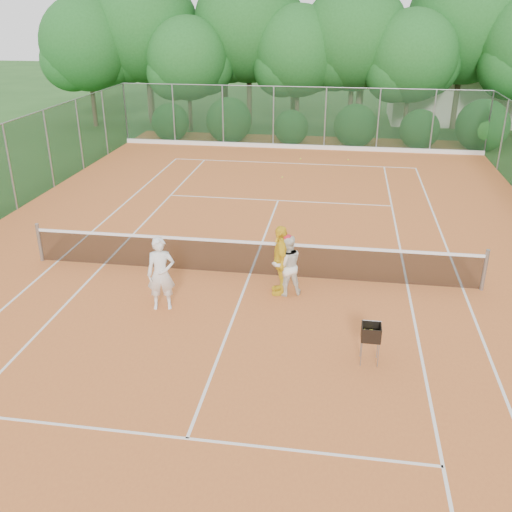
{
  "coord_description": "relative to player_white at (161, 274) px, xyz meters",
  "views": [
    {
      "loc": [
        2.27,
        -13.57,
        6.6
      ],
      "look_at": [
        0.35,
        -1.2,
        1.1
      ],
      "focal_mm": 40.0,
      "sensor_mm": 36.0,
      "label": 1
    }
  ],
  "objects": [
    {
      "name": "ground",
      "position": [
        1.74,
        2.12,
        -0.91
      ],
      "size": [
        120.0,
        120.0,
        0.0
      ],
      "primitive_type": "plane",
      "color": "#234E1C",
      "rests_on": "ground"
    },
    {
      "name": "tennis_net",
      "position": [
        1.74,
        2.12,
        -0.38
      ],
      "size": [
        11.97,
        0.1,
        1.1
      ],
      "color": "gray",
      "rests_on": "clay_court"
    },
    {
      "name": "stray_ball_a",
      "position": [
        2.04,
        14.8,
        -0.86
      ],
      "size": [
        0.07,
        0.07,
        0.07
      ],
      "primitive_type": "sphere",
      "color": "#C8E334",
      "rests_on": "clay_court"
    },
    {
      "name": "player_yellow",
      "position": [
        2.66,
        1.21,
        0.0
      ],
      "size": [
        0.58,
        1.1,
        1.78
      ],
      "primitive_type": "imported",
      "rotation": [
        0.0,
        0.0,
        -1.43
      ],
      "color": "yellow",
      "rests_on": "clay_court"
    },
    {
      "name": "stray_ball_c",
      "position": [
        1.55,
        11.55,
        -0.86
      ],
      "size": [
        0.07,
        0.07,
        0.07
      ],
      "primitive_type": "sphere",
      "color": "yellow",
      "rests_on": "clay_court"
    },
    {
      "name": "court_markings",
      "position": [
        1.74,
        2.12,
        -0.89
      ],
      "size": [
        11.03,
        23.83,
        0.01
      ],
      "color": "white",
      "rests_on": "clay_court"
    },
    {
      "name": "club_building",
      "position": [
        10.74,
        26.12,
        0.59
      ],
      "size": [
        8.0,
        5.0,
        3.0
      ],
      "primitive_type": "cube",
      "color": "beige",
      "rests_on": "ground"
    },
    {
      "name": "fence_back",
      "position": [
        1.74,
        17.12,
        0.61
      ],
      "size": [
        18.07,
        0.07,
        3.0
      ],
      "color": "#19381E",
      "rests_on": "clay_court"
    },
    {
      "name": "player_center_grp",
      "position": [
        2.81,
        1.17,
        -0.11
      ],
      "size": [
        0.91,
        0.82,
        1.58
      ],
      "color": "white",
      "rests_on": "clay_court"
    },
    {
      "name": "tropical_treeline",
      "position": [
        3.17,
        22.34,
        4.2
      ],
      "size": [
        32.1,
        8.49,
        15.03
      ],
      "color": "brown",
      "rests_on": "ground"
    },
    {
      "name": "stray_ball_b",
      "position": [
        4.25,
        14.95,
        -0.86
      ],
      "size": [
        0.07,
        0.07,
        0.07
      ],
      "primitive_type": "sphere",
      "color": "yellow",
      "rests_on": "clay_court"
    },
    {
      "name": "ball_hopper",
      "position": [
        4.77,
        -1.54,
        -0.22
      ],
      "size": [
        0.37,
        0.37,
        0.85
      ],
      "rotation": [
        0.0,
        0.0,
        -0.13
      ],
      "color": "gray",
      "rests_on": "clay_court"
    },
    {
      "name": "clay_court",
      "position": [
        1.74,
        2.12,
        -0.9
      ],
      "size": [
        18.0,
        36.0,
        0.02
      ],
      "primitive_type": "cube",
      "color": "#CC6A2F",
      "rests_on": "ground"
    },
    {
      "name": "player_white",
      "position": [
        0.0,
        0.0,
        0.0
      ],
      "size": [
        0.73,
        0.57,
        1.78
      ],
      "primitive_type": "imported",
      "rotation": [
        0.0,
        0.0,
        0.25
      ],
      "color": "silver",
      "rests_on": "clay_court"
    }
  ]
}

